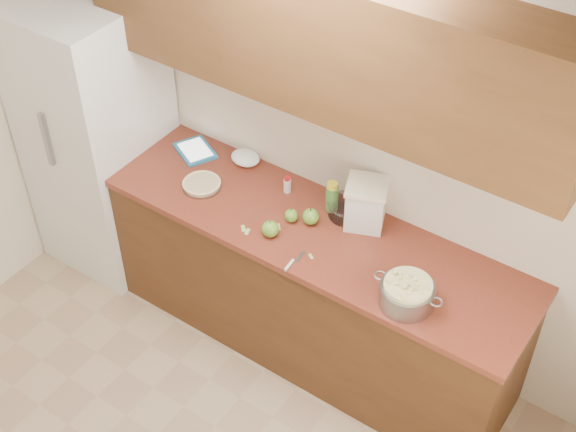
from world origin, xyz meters
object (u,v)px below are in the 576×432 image
Objects in this scene: colander at (407,294)px; flour_canister at (366,203)px; tablet at (195,151)px; pie at (202,184)px.

colander is 1.30× the size of flour_canister.
tablet is (-1.13, -0.03, -0.12)m from flour_canister.
flour_canister reaches higher than tablet.
colander is at bearing -5.09° from pie.
flour_canister reaches higher than pie.
tablet is (-0.24, 0.23, -0.01)m from pie.
flour_canister is at bearing 139.94° from colander.
pie is 1.36m from colander.
colander is (1.35, -0.12, 0.05)m from pie.
colander reaches higher than pie.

